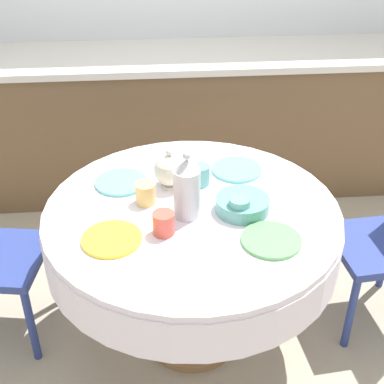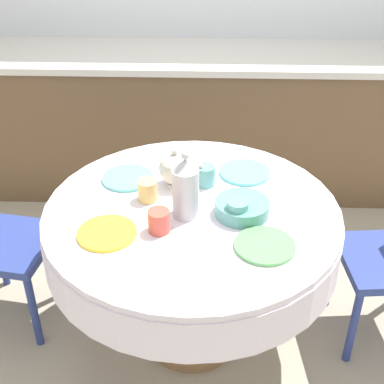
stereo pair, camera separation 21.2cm
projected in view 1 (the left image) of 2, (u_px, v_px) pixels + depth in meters
name	position (u px, v px, depth m)	size (l,w,h in m)	color
ground_plane	(192.00, 336.00, 2.56)	(12.00, 12.00, 0.00)	#9E937F
kitchen_counter	(174.00, 122.00, 3.52)	(3.24, 0.64, 0.92)	brown
dining_table	(192.00, 234.00, 2.23)	(1.22, 1.22, 0.74)	olive
plate_near_left	(112.00, 239.00, 1.98)	(0.23, 0.23, 0.01)	yellow
cup_near_left	(164.00, 223.00, 2.00)	(0.08, 0.08, 0.09)	#CC4C3D
plate_near_right	(271.00, 240.00, 1.98)	(0.23, 0.23, 0.01)	#5BA85B
cup_near_right	(239.00, 208.00, 2.09)	(0.08, 0.08, 0.09)	#5BA39E
plate_far_left	(121.00, 182.00, 2.33)	(0.23, 0.23, 0.01)	#60BCB7
cup_far_left	(146.00, 193.00, 2.18)	(0.08, 0.08, 0.09)	#DBB766
plate_far_right	(237.00, 170.00, 2.42)	(0.23, 0.23, 0.01)	#60BCB7
cup_far_right	(200.00, 175.00, 2.30)	(0.08, 0.08, 0.09)	#5BA39E
coffee_carafe	(187.00, 188.00, 2.06)	(0.11, 0.11, 0.28)	#B2B2B7
teapot	(170.00, 170.00, 2.27)	(0.19, 0.14, 0.18)	silver
fruit_bowl	(242.00, 204.00, 2.14)	(0.22, 0.22, 0.06)	#569993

